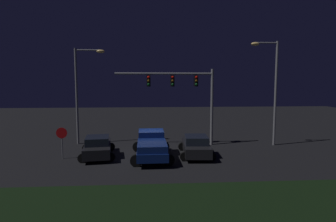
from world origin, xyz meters
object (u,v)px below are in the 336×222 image
object	(u,v)px
pickup_truck	(152,144)
street_lamp_right	(271,81)
street_lamp_left	(82,84)
stop_sign	(62,137)
car_sedan_far	(196,146)
car_sedan	(98,147)
traffic_signal_gantry	(184,88)

from	to	relation	value
pickup_truck	street_lamp_right	world-z (taller)	street_lamp_right
street_lamp_left	stop_sign	distance (m)	6.11
car_sedan_far	car_sedan	bearing A→B (deg)	92.06
street_lamp_left	stop_sign	size ratio (longest dim) A/B	3.71
street_lamp_left	street_lamp_right	world-z (taller)	street_lamp_right
pickup_truck	stop_sign	distance (m)	6.30
traffic_signal_gantry	car_sedan_far	bearing A→B (deg)	-82.41
pickup_truck	street_lamp_right	distance (m)	11.56
car_sedan	car_sedan_far	size ratio (longest dim) A/B	1.02
pickup_truck	stop_sign	size ratio (longest dim) A/B	2.43
car_sedan_far	street_lamp_right	size ratio (longest dim) A/B	0.51
car_sedan_far	street_lamp_left	distance (m)	11.19
car_sedan	street_lamp_left	world-z (taller)	street_lamp_left
car_sedan_far	traffic_signal_gantry	bearing A→B (deg)	11.41
traffic_signal_gantry	stop_sign	distance (m)	10.36
street_lamp_right	stop_sign	size ratio (longest dim) A/B	3.94
pickup_truck	car_sedan	distance (m)	3.94
traffic_signal_gantry	stop_sign	size ratio (longest dim) A/B	3.73
street_lamp_right	stop_sign	xyz separation A→B (m)	(-16.39, -3.28, -3.89)
car_sedan	street_lamp_right	world-z (taller)	street_lamp_right
car_sedan	stop_sign	size ratio (longest dim) A/B	2.06
car_sedan_far	street_lamp_right	xyz separation A→B (m)	(6.87, 3.07, 4.71)
traffic_signal_gantry	stop_sign	xyz separation A→B (m)	(-9.05, -3.80, -3.34)
car_sedan_far	stop_sign	xyz separation A→B (m)	(-9.53, -0.21, 0.82)
traffic_signal_gantry	street_lamp_left	world-z (taller)	street_lamp_left
car_sedan_far	street_lamp_right	bearing A→B (deg)	-62.08
street_lamp_right	stop_sign	distance (m)	17.16
traffic_signal_gantry	street_lamp_right	bearing A→B (deg)	-4.02
car_sedan_far	street_lamp_left	world-z (taller)	street_lamp_left
car_sedan	street_lamp_right	size ratio (longest dim) A/B	0.52
street_lamp_left	street_lamp_right	distance (m)	16.09
pickup_truck	car_sedan_far	distance (m)	3.28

